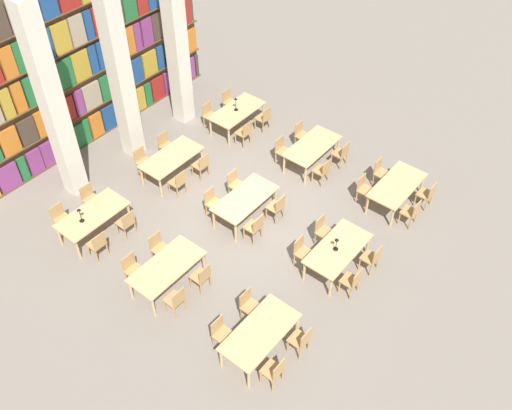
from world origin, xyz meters
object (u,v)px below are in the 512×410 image
at_px(chair_25, 61,218).
at_px(chair_30, 202,165).
at_px(desk_lamp_0, 337,242).
at_px(reading_table_7, 171,158).
at_px(chair_5, 302,251).
at_px(chair_1, 221,333).
at_px(reading_table_4, 245,200).
at_px(chair_19, 236,183).
at_px(chair_10, 427,194).
at_px(chair_12, 176,300).
at_px(chair_35, 229,101).
at_px(chair_29, 143,161).
at_px(chair_27, 90,198).
at_px(chair_32, 244,132).
at_px(reading_table_2, 397,186).
at_px(chair_15, 159,247).
at_px(reading_table_3, 167,268).
at_px(chair_14, 202,276).
at_px(pillar_center, 119,69).
at_px(chair_20, 323,170).
at_px(chair_7, 323,230).
at_px(chair_9, 364,188).
at_px(pillar_right, 176,38).
at_px(chair_33, 209,115).
at_px(chair_31, 166,145).
at_px(chair_23, 301,134).
at_px(chair_4, 352,281).
at_px(reading_table_1, 338,250).
at_px(chair_0, 274,371).
at_px(chair_16, 255,227).
at_px(desk_lamp_1, 79,213).
at_px(reading_table_5, 312,147).
at_px(reading_table_0, 260,333).
at_px(chair_28, 178,182).
at_px(chair_17, 213,202).
at_px(chair_8, 411,212).
at_px(chair_18, 277,207).
at_px(chair_6, 372,258).
at_px(chair_21, 282,150).
at_px(desk_lamp_2, 236,102).
at_px(chair_26, 126,222).
at_px(pillar_left, 53,105).
at_px(chair_11, 381,172).
at_px(chair_2, 301,340).
at_px(chair_22, 342,153).

xyz_separation_m(chair_25, chair_30, (4.08, -1.48, 0.00)).
xyz_separation_m(desk_lamp_0, reading_table_7, (-0.03, 5.89, -0.35)).
bearing_deg(chair_5, chair_1, 0.03).
bearing_deg(reading_table_4, chair_19, 58.17).
height_order(desk_lamp_0, chair_10, desk_lamp_0).
relative_size(chair_10, chair_12, 1.00).
relative_size(reading_table_7, chair_35, 2.18).
bearing_deg(chair_1, chair_29, -117.29).
xyz_separation_m(chair_27, chair_32, (5.13, -1.46, 0.00)).
xyz_separation_m(reading_table_2, chair_15, (-5.84, 3.76, -0.16)).
distance_m(reading_table_3, reading_table_4, 3.11).
distance_m(chair_14, chair_15, 1.53).
height_order(pillar_center, chair_20, pillar_center).
relative_size(chair_7, chair_9, 1.00).
bearing_deg(pillar_right, chair_33, -80.50).
xyz_separation_m(reading_table_3, chair_31, (3.58, 3.69, -0.16)).
bearing_deg(chair_23, pillar_center, -48.71).
xyz_separation_m(pillar_center, chair_32, (2.50, -2.59, -2.51)).
bearing_deg(chair_4, desk_lamp_0, 62.41).
distance_m(reading_table_1, chair_35, 7.55).
relative_size(chair_32, chair_35, 1.00).
distance_m(chair_0, chair_16, 4.32).
bearing_deg(desk_lamp_1, chair_33, 8.01).
bearing_deg(chair_9, chair_14, -15.29).
distance_m(chair_15, chair_31, 4.29).
relative_size(reading_table_2, chair_31, 2.18).
height_order(chair_15, reading_table_5, chair_15).
xyz_separation_m(reading_table_0, chair_9, (5.79, 0.77, -0.16)).
height_order(desk_lamp_0, chair_28, desk_lamp_0).
distance_m(chair_17, chair_31, 3.04).
bearing_deg(chair_8, chair_1, 166.29).
height_order(chair_5, chair_23, same).
xyz_separation_m(desk_lamp_0, chair_18, (0.47, 2.24, -0.51)).
height_order(chair_7, chair_32, same).
bearing_deg(chair_30, chair_6, -89.27).
bearing_deg(chair_5, chair_21, -135.73).
height_order(pillar_right, chair_18, pillar_right).
xyz_separation_m(chair_10, reading_table_3, (-6.73, 3.76, 0.16)).
xyz_separation_m(chair_18, desk_lamp_2, (2.56, 3.69, 0.57)).
height_order(chair_26, chair_33, same).
bearing_deg(chair_9, chair_0, 13.79).
bearing_deg(chair_28, chair_26, -178.56).
xyz_separation_m(chair_10, chair_19, (-3.14, 4.57, 0.00)).
bearing_deg(pillar_left, chair_8, -59.77).
height_order(chair_11, reading_table_5, chair_11).
bearing_deg(reading_table_5, desk_lamp_1, 155.72).
relative_size(chair_16, desk_lamp_1, 1.91).
xyz_separation_m(chair_2, chair_15, (-0.08, 4.53, 0.00)).
height_order(chair_22, chair_25, same).
xyz_separation_m(chair_12, chair_26, (0.99, 2.88, 0.00)).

